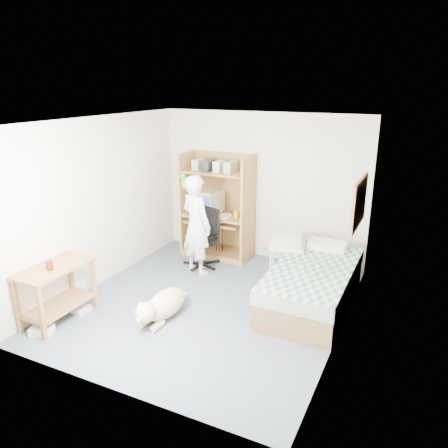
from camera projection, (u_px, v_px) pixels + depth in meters
name	position (u px, v px, depth m)	size (l,w,h in m)	color
floor	(208.00, 304.00, 6.10)	(4.00, 4.00, 0.00)	#44505D
wall_back	(262.00, 187.00, 7.42)	(3.60, 0.02, 2.50)	beige
wall_right	(347.00, 239.00, 4.97)	(0.02, 4.00, 2.50)	beige
wall_left	(100.00, 203.00, 6.45)	(0.02, 4.00, 2.50)	beige
ceiling	(206.00, 121.00, 5.32)	(3.60, 4.00, 0.02)	white
computer_hutch	(218.00, 210.00, 7.62)	(1.20, 0.63, 1.80)	brown
bed	(312.00, 285.00, 6.00)	(1.02, 2.02, 0.66)	brown
side_desk	(56.00, 285.00, 5.55)	(0.50, 1.00, 0.75)	brown
corkboard	(359.00, 203.00, 5.69)	(0.04, 0.94, 0.66)	olive
office_chair	(204.00, 246.00, 7.29)	(0.56, 0.56, 0.97)	black
person	(196.00, 225.00, 6.88)	(0.59, 0.39, 1.61)	white
parrot	(185.00, 182.00, 6.76)	(0.12, 0.20, 0.33)	#148A25
dog	(163.00, 305.00, 5.68)	(0.38, 1.11, 0.42)	beige
printer_cart	(287.00, 257.00, 6.65)	(0.58, 0.50, 0.61)	white
printer	(288.00, 239.00, 6.56)	(0.42, 0.32, 0.18)	#A6A6A1
crt_monitor	(209.00, 201.00, 7.66)	(0.47, 0.49, 0.39)	beige
keyboard	(212.00, 220.00, 7.55)	(0.45, 0.16, 0.03)	beige
pencil_cup	(236.00, 214.00, 7.39)	(0.08, 0.08, 0.12)	gold
drink_glass	(50.00, 266.00, 5.34)	(0.08, 0.08, 0.12)	#3F170A
floor_box_a	(42.00, 330.00, 5.35)	(0.25, 0.20, 0.10)	white
floor_box_b	(81.00, 309.00, 5.87)	(0.18, 0.22, 0.08)	beige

